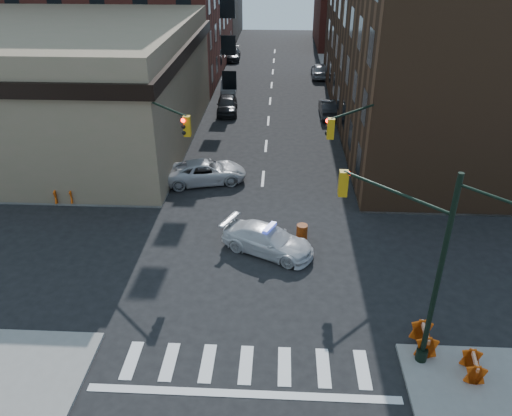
# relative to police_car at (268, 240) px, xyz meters

# --- Properties ---
(ground) EXTENTS (140.00, 140.00, 0.00)m
(ground) POSITION_rel_police_car_xyz_m (-0.60, -1.12, -0.72)
(ground) COLOR black
(ground) RESTS_ON ground
(sidewalk_nw) EXTENTS (34.00, 54.50, 0.15)m
(sidewalk_nw) POSITION_rel_police_car_xyz_m (-23.60, 31.63, -0.64)
(sidewalk_nw) COLOR gray
(sidewalk_nw) RESTS_ON ground
(sidewalk_ne) EXTENTS (34.00, 54.50, 0.15)m
(sidewalk_ne) POSITION_rel_police_car_xyz_m (22.40, 31.63, -0.64)
(sidewalk_ne) COLOR gray
(sidewalk_ne) RESTS_ON ground
(bank_building) EXTENTS (22.00, 22.00, 9.00)m
(bank_building) POSITION_rel_police_car_xyz_m (-17.60, 15.38, 3.78)
(bank_building) COLOR #867058
(bank_building) RESTS_ON ground
(commercial_row_ne) EXTENTS (14.00, 34.00, 14.00)m
(commercial_row_ne) POSITION_rel_police_car_xyz_m (12.40, 21.38, 6.28)
(commercial_row_ne) COLOR #4C301E
(commercial_row_ne) RESTS_ON ground
(filler_ne) EXTENTS (16.00, 16.00, 12.00)m
(filler_ne) POSITION_rel_police_car_xyz_m (13.40, 56.88, 5.28)
(filler_ne) COLOR maroon
(filler_ne) RESTS_ON ground
(signal_pole_se) EXTENTS (5.40, 5.27, 8.00)m
(signal_pole_se) POSITION_rel_police_car_xyz_m (5.44, -6.65, 3.89)
(signal_pole_se) COLOR black
(signal_pole_se) RESTS_ON sidewalk_se
(signal_pole_nw) EXTENTS (3.58, 3.67, 8.00)m
(signal_pole_nw) POSITION_rel_police_car_xyz_m (-6.45, 4.21, 3.62)
(signal_pole_nw) COLOR black
(signal_pole_nw) RESTS_ON sidewalk_nw
(signal_pole_ne) EXTENTS (3.67, 3.58, 8.00)m
(signal_pole_ne) POSITION_rel_police_car_xyz_m (5.24, 4.23, 3.62)
(signal_pole_ne) COLOR black
(signal_pole_ne) RESTS_ON sidewalk_ne
(tree_ne_near) EXTENTS (3.00, 3.00, 4.85)m
(tree_ne_near) POSITION_rel_police_car_xyz_m (6.90, 24.88, 2.77)
(tree_ne_near) COLOR black
(tree_ne_near) RESTS_ON sidewalk_ne
(tree_ne_far) EXTENTS (3.00, 3.00, 4.85)m
(tree_ne_far) POSITION_rel_police_car_xyz_m (6.90, 32.88, 2.77)
(tree_ne_far) COLOR black
(tree_ne_far) RESTS_ON sidewalk_ne
(police_car) EXTENTS (5.34, 3.97, 1.44)m
(police_car) POSITION_rel_police_car_xyz_m (0.00, 0.00, 0.00)
(police_car) COLOR silver
(police_car) RESTS_ON ground
(pickup) EXTENTS (5.83, 3.75, 1.49)m
(pickup) POSITION_rel_police_car_xyz_m (-4.41, 8.21, 0.03)
(pickup) COLOR silver
(pickup) RESTS_ON ground
(parked_car_wnear) EXTENTS (2.18, 4.76, 1.58)m
(parked_car_wnear) POSITION_rel_police_car_xyz_m (-4.50, 22.98, 0.07)
(parked_car_wnear) COLOR black
(parked_car_wnear) RESTS_ON ground
(parked_car_wfar) EXTENTS (1.77, 4.48, 1.45)m
(parked_car_wfar) POSITION_rel_police_car_xyz_m (-4.97, 29.43, 0.01)
(parked_car_wfar) COLOR gray
(parked_car_wfar) RESTS_ON ground
(parked_car_wdeep) EXTENTS (2.22, 5.11, 1.46)m
(parked_car_wdeep) POSITION_rel_police_car_xyz_m (-6.10, 45.07, 0.01)
(parked_car_wdeep) COLOR black
(parked_car_wdeep) RESTS_ON ground
(parked_car_enear) EXTENTS (1.72, 4.72, 1.55)m
(parked_car_enear) POSITION_rel_police_car_xyz_m (4.90, 22.53, 0.05)
(parked_car_enear) COLOR black
(parked_car_enear) RESTS_ON ground
(parked_car_efar) EXTENTS (1.95, 4.83, 1.65)m
(parked_car_efar) POSITION_rel_police_car_xyz_m (4.90, 36.58, 0.10)
(parked_car_efar) COLOR #94969D
(parked_car_efar) RESTS_ON ground
(pedestrian_a) EXTENTS (0.67, 0.55, 1.59)m
(pedestrian_a) POSITION_rel_police_car_xyz_m (-10.14, 8.14, 0.23)
(pedestrian_a) COLOR black
(pedestrian_a) RESTS_ON sidewalk_nw
(pedestrian_b) EXTENTS (0.88, 0.74, 1.60)m
(pedestrian_b) POSITION_rel_police_car_xyz_m (-13.06, 5.30, 0.23)
(pedestrian_b) COLOR black
(pedestrian_b) RESTS_ON sidewalk_nw
(pedestrian_c) EXTENTS (1.15, 1.08, 1.91)m
(pedestrian_c) POSITION_rel_police_car_xyz_m (-13.31, 8.30, 0.38)
(pedestrian_c) COLOR #1F252E
(pedestrian_c) RESTS_ON sidewalk_nw
(barrel_road) EXTENTS (0.72, 0.72, 1.06)m
(barrel_road) POSITION_rel_police_car_xyz_m (1.80, 1.03, -0.19)
(barrel_road) COLOR #D25A09
(barrel_road) RESTS_ON ground
(barrel_bank) EXTENTS (0.59, 0.59, 0.92)m
(barrel_bank) POSITION_rel_police_car_xyz_m (-6.10, 7.58, -0.26)
(barrel_bank) COLOR #E8480A
(barrel_bank) RESTS_ON ground
(barricade_se_a) EXTENTS (0.68, 1.32, 0.98)m
(barricade_se_a) POSITION_rel_police_car_xyz_m (6.39, -6.82, -0.08)
(barricade_se_a) COLOR #D8580A
(barricade_se_a) RESTS_ON sidewalk_se
(barricade_se_b) EXTENTS (0.70, 1.19, 0.85)m
(barricade_se_b) POSITION_rel_police_car_xyz_m (7.90, -8.12, -0.15)
(barricade_se_b) COLOR #C85709
(barricade_se_b) RESTS_ON sidewalk_se
(barricade_nw_a) EXTENTS (1.28, 0.74, 0.92)m
(barricade_nw_a) POSITION_rel_police_car_xyz_m (-9.37, 6.88, -0.11)
(barricade_nw_a) COLOR orange
(barricade_nw_a) RESTS_ON sidewalk_nw
(barricade_nw_b) EXTENTS (1.32, 0.73, 0.96)m
(barricade_nw_b) POSITION_rel_police_car_xyz_m (-12.60, 4.58, -0.09)
(barricade_nw_b) COLOR red
(barricade_nw_b) RESTS_ON sidewalk_nw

